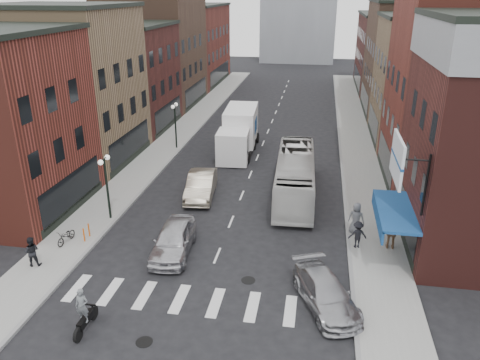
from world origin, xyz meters
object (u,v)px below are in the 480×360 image
(transit_bus, at_px, (295,176))
(ped_right_c, at_px, (356,218))
(streetlamp_near, at_px, (106,176))
(ped_right_b, at_px, (392,232))
(ped_left_solo, at_px, (32,251))
(motorcycle_rider, at_px, (83,312))
(parked_bicycle, at_px, (66,236))
(ped_right_a, at_px, (358,234))
(curb_car, at_px, (326,293))
(sedan_left_near, at_px, (173,240))
(sedan_left_far, at_px, (201,185))
(streetlamp_far, at_px, (175,117))
(bike_rack, at_px, (86,232))
(box_truck, at_px, (239,132))
(billboard_sign, at_px, (399,160))

(transit_bus, bearing_deg, ped_right_c, -55.10)
(streetlamp_near, xyz_separation_m, ped_right_b, (16.61, -0.87, -1.78))
(ped_left_solo, height_order, ped_right_c, ped_right_c)
(transit_bus, xyz_separation_m, ped_left_solo, (-12.59, -11.35, -0.53))
(motorcycle_rider, bearing_deg, parked_bicycle, 123.98)
(ped_right_a, relative_size, ped_right_b, 0.79)
(motorcycle_rider, xyz_separation_m, curb_car, (9.86, 3.37, -0.27))
(sedan_left_near, distance_m, sedan_left_far, 7.54)
(ped_right_b, xyz_separation_m, ped_right_c, (-1.81, 1.44, -0.04))
(parked_bicycle, bearing_deg, transit_bus, 43.08)
(streetlamp_far, bearing_deg, curb_car, -57.24)
(streetlamp_near, distance_m, bike_rack, 3.59)
(motorcycle_rider, relative_size, ped_right_c, 1.09)
(parked_bicycle, bearing_deg, ped_right_b, 14.43)
(transit_bus, bearing_deg, bike_rack, -145.45)
(bike_rack, bearing_deg, ped_right_a, 6.23)
(streetlamp_far, relative_size, ped_right_c, 2.19)
(box_truck, relative_size, sedan_left_near, 1.79)
(motorcycle_rider, height_order, sedan_left_near, motorcycle_rider)
(billboard_sign, height_order, motorcycle_rider, billboard_sign)
(streetlamp_near, xyz_separation_m, box_truck, (5.62, 14.12, -1.09))
(billboard_sign, relative_size, parked_bicycle, 2.45)
(transit_bus, height_order, ped_right_b, transit_bus)
(bike_rack, relative_size, motorcycle_rider, 0.39)
(motorcycle_rider, distance_m, curb_car, 10.42)
(sedan_left_near, relative_size, ped_right_b, 2.46)
(sedan_left_near, height_order, ped_left_solo, ped_left_solo)
(billboard_sign, distance_m, ped_right_a, 5.88)
(streetlamp_far, bearing_deg, billboard_sign, -47.59)
(curb_car, relative_size, ped_left_solo, 2.95)
(streetlamp_near, bearing_deg, sedan_left_near, -31.73)
(streetlamp_far, distance_m, ped_right_c, 20.07)
(billboard_sign, bearing_deg, motorcycle_rider, -153.89)
(bike_rack, height_order, ped_left_solo, ped_left_solo)
(box_truck, bearing_deg, transit_bus, -61.14)
(box_truck, bearing_deg, parked_bicycle, -114.56)
(streetlamp_near, bearing_deg, streetlamp_far, 90.00)
(sedan_left_near, distance_m, ped_right_b, 11.78)
(billboard_sign, height_order, ped_right_b, billboard_sign)
(ped_right_b, bearing_deg, streetlamp_far, -37.02)
(streetlamp_far, bearing_deg, ped_right_b, -41.84)
(box_truck, xyz_separation_m, ped_left_solo, (-7.23, -19.84, -0.87))
(streetlamp_far, distance_m, parked_bicycle, 17.49)
(box_truck, bearing_deg, ped_right_a, -62.27)
(transit_bus, height_order, parked_bicycle, transit_bus)
(box_truck, xyz_separation_m, sedan_left_near, (-0.57, -17.24, -1.00))
(bike_rack, bearing_deg, sedan_left_near, -4.56)
(curb_car, height_order, ped_right_c, ped_right_c)
(parked_bicycle, bearing_deg, curb_car, -5.56)
(sedan_left_near, height_order, ped_right_a, ped_right_a)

